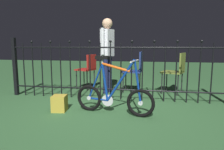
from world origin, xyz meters
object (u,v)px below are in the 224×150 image
(chair_olive, at_px, (177,69))
(chair_red, at_px, (88,68))
(chair_navy, at_px, (136,68))
(display_crate, at_px, (60,103))
(bicycle, at_px, (113,95))
(person_visitor, at_px, (107,49))

(chair_olive, height_order, chair_red, chair_olive)
(chair_navy, bearing_deg, chair_red, 175.20)
(chair_red, distance_m, display_crate, 1.68)
(bicycle, height_order, chair_red, bicycle)
(bicycle, distance_m, chair_navy, 1.55)
(chair_red, relative_size, display_crate, 3.25)
(chair_olive, bearing_deg, bicycle, -126.61)
(bicycle, xyz_separation_m, display_crate, (-0.85, -0.03, -0.16))
(person_visitor, bearing_deg, display_crate, -109.93)
(chair_olive, distance_m, chair_navy, 0.86)
(chair_red, bearing_deg, person_visitor, -26.80)
(bicycle, relative_size, chair_olive, 1.40)
(chair_olive, bearing_deg, chair_navy, 177.69)
(bicycle, distance_m, chair_red, 1.84)
(chair_navy, relative_size, display_crate, 3.54)
(bicycle, relative_size, person_visitor, 0.77)
(bicycle, relative_size, chair_navy, 1.37)
(chair_navy, height_order, chair_red, chair_navy)
(person_visitor, bearing_deg, bicycle, -75.12)
(chair_navy, distance_m, person_visitor, 0.74)
(chair_navy, xyz_separation_m, chair_red, (-1.12, 0.09, -0.02))
(chair_navy, distance_m, display_crate, 1.93)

